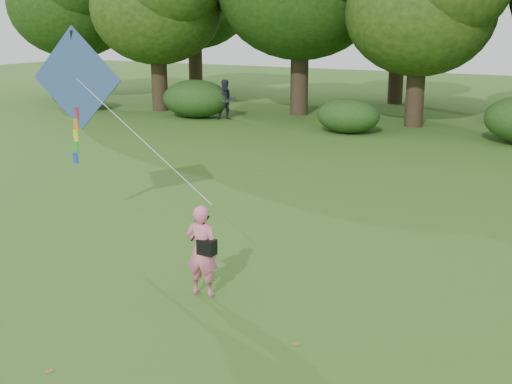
% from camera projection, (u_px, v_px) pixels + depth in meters
% --- Properties ---
extents(ground, '(100.00, 100.00, 0.00)m').
position_uv_depth(ground, '(218.00, 311.00, 10.47)').
color(ground, '#265114').
rests_on(ground, ground).
extents(man_kite_flyer, '(0.62, 0.44, 1.61)m').
position_uv_depth(man_kite_flyer, '(202.00, 251.00, 10.91)').
color(man_kite_flyer, pink).
rests_on(man_kite_flyer, ground).
extents(bystander_left, '(1.15, 1.13, 1.88)m').
position_uv_depth(bystander_left, '(226.00, 100.00, 30.13)').
color(bystander_left, '#272A34').
rests_on(bystander_left, ground).
extents(crossbody_bag, '(0.43, 0.20, 0.68)m').
position_uv_depth(crossbody_bag, '(207.00, 246.00, 10.80)').
color(crossbody_bag, black).
rests_on(crossbody_bag, ground).
extents(flying_kite, '(5.87, 2.24, 3.06)m').
position_uv_depth(flying_kite, '(77.00, 81.00, 14.02)').
color(flying_kite, '#2751A9').
rests_on(flying_kite, ground).
extents(shrub_band, '(39.15, 3.22, 1.88)m').
position_uv_depth(shrub_band, '(431.00, 116.00, 25.59)').
color(shrub_band, '#264919').
rests_on(shrub_band, ground).
extents(fallen_leaves, '(11.48, 15.60, 0.01)m').
position_uv_depth(fallen_leaves, '(307.00, 253.00, 13.08)').
color(fallen_leaves, olive).
rests_on(fallen_leaves, ground).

